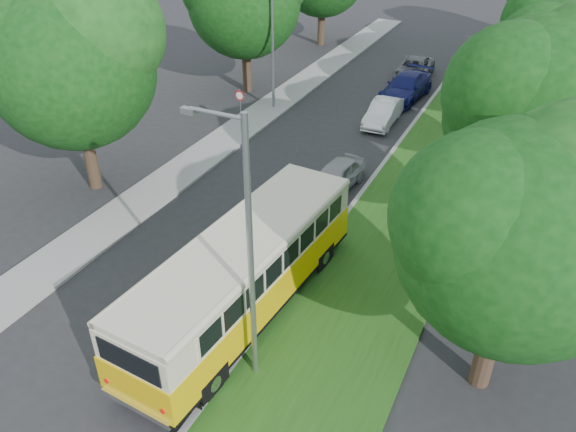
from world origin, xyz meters
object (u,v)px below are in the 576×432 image
at_px(vintage_bus, 244,275).
at_px(car_grey, 414,69).
at_px(car_silver, 336,176).
at_px(car_blue, 406,87).
at_px(car_white, 383,113).
at_px(lamppost_far, 271,39).
at_px(lamppost_near, 247,250).

bearing_deg(vintage_bus, car_grey, 97.29).
bearing_deg(car_silver, car_blue, 98.24).
xyz_separation_m(car_white, car_blue, (0.04, 4.42, 0.10)).
bearing_deg(lamppost_far, car_blue, 37.10).
height_order(vintage_bus, car_blue, vintage_bus).
bearing_deg(car_grey, car_blue, -85.39).
bearing_deg(car_silver, car_grey, 99.84).
bearing_deg(car_silver, lamppost_far, 140.30).
relative_size(vintage_bus, car_white, 2.58).
bearing_deg(lamppost_near, car_grey, 95.75).
bearing_deg(car_blue, car_grey, 103.59).
relative_size(lamppost_far, vintage_bus, 0.74).
distance_m(lamppost_near, car_white, 19.63).
xyz_separation_m(vintage_bus, car_grey, (-1.33, 25.45, -0.86)).
xyz_separation_m(lamppost_far, car_grey, (6.12, 9.12, -3.47)).
distance_m(car_blue, car_grey, 4.10).
height_order(lamppost_near, car_blue, lamppost_near).
bearing_deg(lamppost_far, car_grey, 56.12).
distance_m(lamppost_near, car_grey, 28.01).
relative_size(car_blue, car_grey, 1.10).
height_order(car_white, car_blue, car_blue).
bearing_deg(lamppost_far, vintage_bus, -65.47).
relative_size(lamppost_near, car_white, 2.04).
height_order(lamppost_near, vintage_bus, lamppost_near).
distance_m(lamppost_far, car_white, 7.54).
bearing_deg(vintage_bus, lamppost_near, -51.91).
bearing_deg(car_white, lamppost_far, -175.81).
distance_m(vintage_bus, car_silver, 9.00).
bearing_deg(car_blue, vintage_bus, -82.48).
bearing_deg(vintage_bus, car_silver, 96.87).
bearing_deg(lamppost_far, lamppost_near, -64.29).
relative_size(lamppost_far, car_grey, 1.61).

